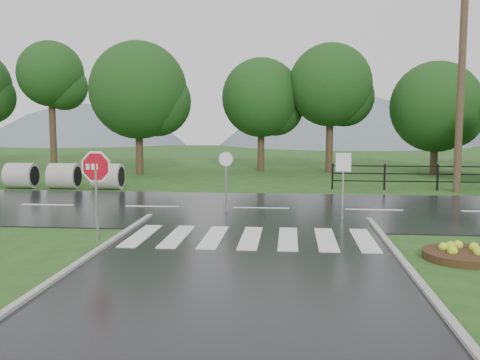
# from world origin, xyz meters

# --- Properties ---
(ground) EXTENTS (120.00, 120.00, 0.00)m
(ground) POSITION_xyz_m (0.00, 0.00, 0.00)
(ground) COLOR #234C19
(ground) RESTS_ON ground
(main_road) EXTENTS (90.00, 8.00, 0.04)m
(main_road) POSITION_xyz_m (0.00, 10.00, 0.00)
(main_road) COLOR black
(main_road) RESTS_ON ground
(crosswalk) EXTENTS (6.50, 2.80, 0.02)m
(crosswalk) POSITION_xyz_m (0.00, 5.00, 0.06)
(crosswalk) COLOR silver
(crosswalk) RESTS_ON ground
(fence_west) EXTENTS (9.58, 0.08, 1.20)m
(fence_west) POSITION_xyz_m (7.75, 16.00, 0.72)
(fence_west) COLOR black
(fence_west) RESTS_ON ground
(hills) EXTENTS (102.00, 48.00, 48.00)m
(hills) POSITION_xyz_m (3.49, 65.00, -15.54)
(hills) COLOR slate
(hills) RESTS_ON ground
(treeline) EXTENTS (83.20, 5.20, 10.00)m
(treeline) POSITION_xyz_m (1.00, 24.00, 0.00)
(treeline) COLOR #143A12
(treeline) RESTS_ON ground
(culvert_pipes) EXTENTS (9.70, 1.20, 1.20)m
(culvert_pipes) POSITION_xyz_m (-11.62, 15.00, 0.60)
(culvert_pipes) COLOR #9E9B93
(culvert_pipes) RESTS_ON ground
(stop_sign) EXTENTS (1.13, 0.15, 2.55)m
(stop_sign) POSITION_xyz_m (-4.02, 4.44, 1.78)
(stop_sign) COLOR #939399
(stop_sign) RESTS_ON ground
(flower_bed) EXTENTS (1.81, 1.81, 0.36)m
(flower_bed) POSITION_xyz_m (5.03, 3.44, 0.13)
(flower_bed) COLOR #332111
(flower_bed) RESTS_ON ground
(reg_sign_small) EXTENTS (0.48, 0.07, 2.16)m
(reg_sign_small) POSITION_xyz_m (2.71, 8.09, 1.53)
(reg_sign_small) COLOR #939399
(reg_sign_small) RESTS_ON ground
(reg_sign_round) EXTENTS (0.49, 0.09, 2.11)m
(reg_sign_round) POSITION_xyz_m (-1.17, 9.17, 1.35)
(reg_sign_round) COLOR #939399
(reg_sign_round) RESTS_ON ground
(utility_pole_east) EXTENTS (1.70, 0.32, 9.57)m
(utility_pole_east) POSITION_xyz_m (8.45, 15.50, 4.86)
(utility_pole_east) COLOR #473523
(utility_pole_east) RESTS_ON ground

